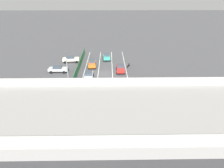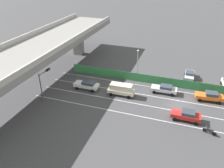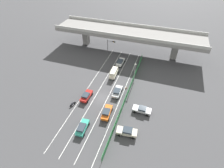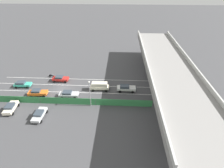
# 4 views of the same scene
# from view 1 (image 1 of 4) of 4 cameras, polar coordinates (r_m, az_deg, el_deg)

# --- Properties ---
(ground_plane) EXTENTS (300.00, 300.00, 0.00)m
(ground_plane) POSITION_cam_1_polar(r_m,az_deg,el_deg) (46.94, -1.88, 2.80)
(ground_plane) COLOR #424244
(lane_line_left_edge) EXTENTS (0.14, 42.71, 0.01)m
(lane_line_left_edge) POSITION_cam_1_polar(r_m,az_deg,el_deg) (44.04, 4.52, 1.18)
(lane_line_left_edge) COLOR silver
(lane_line_left_edge) RESTS_ON ground
(lane_line_mid_left) EXTENTS (0.14, 42.71, 0.01)m
(lane_line_mid_left) POSITION_cam_1_polar(r_m,az_deg,el_deg) (43.85, 0.22, 1.15)
(lane_line_mid_left) COLOR silver
(lane_line_mid_left) RESTS_ON ground
(lane_line_mid_right) EXTENTS (0.14, 42.71, 0.01)m
(lane_line_mid_right) POSITION_cam_1_polar(r_m,az_deg,el_deg) (43.92, -4.10, 1.12)
(lane_line_mid_right) COLOR silver
(lane_line_mid_right) RESTS_ON ground
(lane_line_right_edge) EXTENTS (0.14, 42.71, 0.01)m
(lane_line_right_edge) POSITION_cam_1_polar(r_m,az_deg,el_deg) (44.23, -8.38, 1.08)
(lane_line_right_edge) COLOR silver
(lane_line_right_edge) RESTS_ON ground
(elevated_overpass) EXTENTS (51.88, 10.80, 8.32)m
(elevated_overpass) POSITION_cam_1_polar(r_m,az_deg,el_deg) (20.15, -3.18, -8.82)
(elevated_overpass) COLOR gray
(elevated_overpass) RESTS_ON ground
(green_fence) EXTENTS (0.10, 38.81, 1.78)m
(green_fence) POSITION_cam_1_polar(r_m,az_deg,el_deg) (44.09, -10.27, 2.11)
(green_fence) COLOR #338447
(green_fence) RESTS_ON ground
(car_sedan_red) EXTENTS (2.05, 4.42, 1.62)m
(car_sedan_red) POSITION_cam_1_polar(r_m,az_deg,el_deg) (47.94, 2.36, 4.44)
(car_sedan_red) COLOR red
(car_sedan_red) RESTS_ON ground
(car_hatchback_white) EXTENTS (2.06, 4.70, 1.62)m
(car_hatchback_white) POSITION_cam_1_polar(r_m,az_deg,el_deg) (31.49, -2.78, -7.41)
(car_hatchback_white) COLOR silver
(car_hatchback_white) RESTS_ON ground
(car_taxi_teal) EXTENTS (2.17, 4.40, 1.57)m
(car_taxi_teal) POSITION_cam_1_polar(r_m,az_deg,el_deg) (56.57, -1.55, 7.71)
(car_taxi_teal) COLOR teal
(car_taxi_teal) RESTS_ON ground
(car_van_cream) EXTENTS (2.03, 4.86, 2.19)m
(car_van_cream) POSITION_cam_1_polar(r_m,az_deg,el_deg) (37.22, -2.41, -1.37)
(car_van_cream) COLOR beige
(car_van_cream) RESTS_ON ground
(car_sedan_silver) EXTENTS (2.15, 4.72, 1.53)m
(car_sedan_silver) POSITION_cam_1_polar(r_m,az_deg,el_deg) (44.20, -6.57, 2.39)
(car_sedan_silver) COLOR #B7BABC
(car_sedan_silver) RESTS_ON ground
(car_taxi_orange) EXTENTS (2.25, 4.69, 1.67)m
(car_taxi_orange) POSITION_cam_1_polar(r_m,az_deg,el_deg) (51.36, -5.64, 5.80)
(car_taxi_orange) COLOR orange
(car_taxi_orange) RESTS_ON ground
(motorcycle) EXTENTS (0.87, 1.86, 0.93)m
(motorcycle) POSITION_cam_1_polar(r_m,az_deg,el_deg) (51.38, 4.66, 5.30)
(motorcycle) COLOR black
(motorcycle) RESTS_ON ground
(parked_sedan_cream) EXTENTS (4.48, 2.38, 1.63)m
(parked_sedan_cream) POSITION_cam_1_polar(r_m,az_deg,el_deg) (55.48, -11.42, 6.89)
(parked_sedan_cream) COLOR beige
(parked_sedan_cream) RESTS_ON ground
(parked_wagon_silver) EXTENTS (4.43, 2.08, 1.49)m
(parked_wagon_silver) POSITION_cam_1_polar(r_m,az_deg,el_deg) (49.31, -14.84, 4.13)
(parked_wagon_silver) COLOR #B2B5B7
(parked_wagon_silver) RESTS_ON ground
(traffic_light) EXTENTS (2.97, 0.50, 5.28)m
(traffic_light) POSITION_cam_1_polar(r_m,az_deg,el_deg) (25.82, 8.98, -8.37)
(traffic_light) COLOR #47474C
(traffic_light) RESTS_ON ground
(street_lamp) EXTENTS (0.60, 0.36, 6.57)m
(street_lamp) POSITION_cam_1_polar(r_m,az_deg,el_deg) (38.03, -12.29, 3.26)
(street_lamp) COLOR gray
(street_lamp) RESTS_ON ground
(traffic_cone) EXTENTS (0.47, 0.47, 0.68)m
(traffic_cone) POSITION_cam_1_polar(r_m,az_deg,el_deg) (41.96, -9.15, 0.12)
(traffic_cone) COLOR orange
(traffic_cone) RESTS_ON ground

